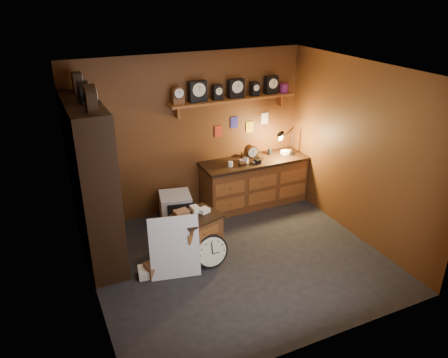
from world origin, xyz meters
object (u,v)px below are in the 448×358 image
Objects in this scene: low_cabinet at (198,235)px; big_round_clock at (211,251)px; workbench at (254,179)px; shelving_unit at (90,177)px.

low_cabinet reaches higher than big_round_clock.
workbench is at bearing 44.72° from big_round_clock.
workbench is 3.93× the size of big_round_clock.
workbench reaches higher than big_round_clock.
shelving_unit is at bearing -170.13° from workbench.
low_cabinet is at bearing -142.83° from workbench.
shelving_unit reaches higher than workbench.
workbench reaches higher than low_cabinet.
low_cabinet is 0.32m from big_round_clock.
low_cabinet is at bearing -28.08° from shelving_unit.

